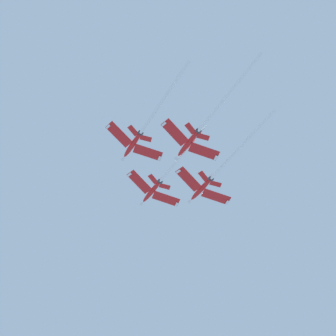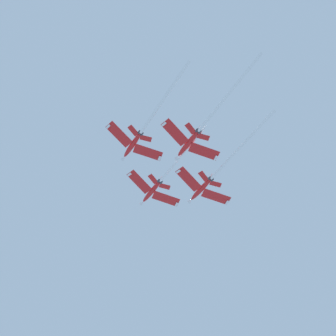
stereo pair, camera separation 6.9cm
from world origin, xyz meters
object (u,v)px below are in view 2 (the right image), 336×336
jet_lead (159,182)px  jet_slot (202,127)px  jet_left_wing (144,127)px  jet_right_wing (214,175)px

jet_lead → jet_slot: 27.44m
jet_lead → jet_left_wing: jet_lead is taller
jet_slot → jet_lead: bearing=169.9°
jet_slot → jet_right_wing: bearing=122.5°
jet_lead → jet_left_wing: (11.78, -16.21, -7.74)m
jet_lead → jet_slot: jet_lead is taller
jet_right_wing → jet_slot: (8.84, -13.90, -4.75)m
jet_lead → jet_right_wing: jet_lead is taller
jet_lead → jet_right_wing: 19.63m
jet_lead → jet_right_wing: size_ratio=0.92×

